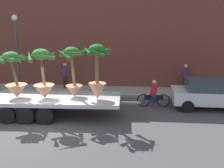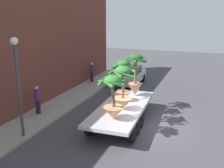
{
  "view_description": "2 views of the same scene",
  "coord_description": "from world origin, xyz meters",
  "px_view_note": "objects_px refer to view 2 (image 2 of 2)",
  "views": [
    {
      "loc": [
        4.16,
        -11.3,
        4.81
      ],
      "look_at": [
        2.9,
        1.61,
        1.66
      ],
      "focal_mm": 43.9,
      "sensor_mm": 36.0,
      "label": 1
    },
    {
      "loc": [
        -12.83,
        -2.99,
        6.03
      ],
      "look_at": [
        1.29,
        2.44,
        1.86
      ],
      "focal_mm": 41.67,
      "sensor_mm": 36.0,
      "label": 2
    }
  ],
  "objects_px": {
    "potted_palm_rear": "(123,89)",
    "potted_palm_middle": "(113,98)",
    "potted_palm_extra": "(123,79)",
    "pedestrian_far_left": "(92,72)",
    "pedestrian_near_gate": "(37,99)",
    "potted_palm_front": "(135,75)",
    "flatbed_trailer": "(121,111)",
    "street_lamp": "(17,75)",
    "cyclist": "(119,86)",
    "parked_car": "(130,75)"
  },
  "relations": [
    {
      "from": "pedestrian_far_left",
      "to": "street_lamp",
      "type": "xyz_separation_m",
      "value": [
        -10.71,
        -1.32,
        2.19
      ]
    },
    {
      "from": "flatbed_trailer",
      "to": "pedestrian_far_left",
      "type": "distance_m",
      "value": 9.05
    },
    {
      "from": "potted_palm_middle",
      "to": "pedestrian_far_left",
      "type": "xyz_separation_m",
      "value": [
        9.07,
        5.44,
        -1.03
      ]
    },
    {
      "from": "potted_palm_middle",
      "to": "parked_car",
      "type": "distance_m",
      "value": 10.22
    },
    {
      "from": "potted_palm_front",
      "to": "pedestrian_near_gate",
      "type": "relative_size",
      "value": 1.55
    },
    {
      "from": "potted_palm_rear",
      "to": "pedestrian_far_left",
      "type": "height_order",
      "value": "potted_palm_rear"
    },
    {
      "from": "flatbed_trailer",
      "to": "potted_palm_extra",
      "type": "distance_m",
      "value": 1.9
    },
    {
      "from": "potted_palm_rear",
      "to": "potted_palm_front",
      "type": "bearing_deg",
      "value": 1.77
    },
    {
      "from": "potted_palm_front",
      "to": "cyclist",
      "type": "relative_size",
      "value": 1.44
    },
    {
      "from": "potted_palm_rear",
      "to": "potted_palm_middle",
      "type": "bearing_deg",
      "value": 179.6
    },
    {
      "from": "potted_palm_front",
      "to": "potted_palm_extra",
      "type": "height_order",
      "value": "potted_palm_front"
    },
    {
      "from": "street_lamp",
      "to": "pedestrian_near_gate",
      "type": "bearing_deg",
      "value": 22.13
    },
    {
      "from": "potted_palm_rear",
      "to": "potted_palm_extra",
      "type": "xyz_separation_m",
      "value": [
        1.37,
        0.44,
        0.15
      ]
    },
    {
      "from": "potted_palm_rear",
      "to": "street_lamp",
      "type": "relative_size",
      "value": 0.5
    },
    {
      "from": "potted_palm_front",
      "to": "pedestrian_near_gate",
      "type": "height_order",
      "value": "potted_palm_front"
    },
    {
      "from": "potted_palm_middle",
      "to": "potted_palm_front",
      "type": "height_order",
      "value": "potted_palm_front"
    },
    {
      "from": "potted_palm_front",
      "to": "pedestrian_near_gate",
      "type": "distance_m",
      "value": 6.09
    },
    {
      "from": "potted_palm_rear",
      "to": "potted_palm_middle",
      "type": "relative_size",
      "value": 1.07
    },
    {
      "from": "potted_palm_extra",
      "to": "pedestrian_near_gate",
      "type": "xyz_separation_m",
      "value": [
        -1.72,
        4.8,
        -1.26
      ]
    },
    {
      "from": "potted_palm_middle",
      "to": "pedestrian_near_gate",
      "type": "bearing_deg",
      "value": 78.21
    },
    {
      "from": "flatbed_trailer",
      "to": "potted_palm_extra",
      "type": "bearing_deg",
      "value": 12.6
    },
    {
      "from": "parked_car",
      "to": "potted_palm_rear",
      "type": "bearing_deg",
      "value": -165.33
    },
    {
      "from": "pedestrian_near_gate",
      "to": "street_lamp",
      "type": "relative_size",
      "value": 0.35
    },
    {
      "from": "pedestrian_far_left",
      "to": "cyclist",
      "type": "bearing_deg",
      "value": -123.83
    },
    {
      "from": "potted_palm_middle",
      "to": "potted_palm_extra",
      "type": "xyz_separation_m",
      "value": [
        2.81,
        0.43,
        0.23
      ]
    },
    {
      "from": "flatbed_trailer",
      "to": "potted_palm_extra",
      "type": "height_order",
      "value": "potted_palm_extra"
    },
    {
      "from": "flatbed_trailer",
      "to": "parked_car",
      "type": "relative_size",
      "value": 1.79
    },
    {
      "from": "cyclist",
      "to": "pedestrian_far_left",
      "type": "bearing_deg",
      "value": 56.17
    },
    {
      "from": "cyclist",
      "to": "parked_car",
      "type": "relative_size",
      "value": 0.44
    },
    {
      "from": "cyclist",
      "to": "pedestrian_near_gate",
      "type": "xyz_separation_m",
      "value": [
        -5.78,
        3.06,
        0.37
      ]
    },
    {
      "from": "potted_palm_middle",
      "to": "cyclist",
      "type": "relative_size",
      "value": 1.23
    },
    {
      "from": "cyclist",
      "to": "street_lamp",
      "type": "distance_m",
      "value": 9.11
    },
    {
      "from": "flatbed_trailer",
      "to": "cyclist",
      "type": "relative_size",
      "value": 4.03
    },
    {
      "from": "potted_palm_front",
      "to": "pedestrian_far_left",
      "type": "xyz_separation_m",
      "value": [
        5.0,
        5.37,
        -1.29
      ]
    },
    {
      "from": "potted_palm_rear",
      "to": "pedestrian_far_left",
      "type": "bearing_deg",
      "value": 35.54
    },
    {
      "from": "potted_palm_middle",
      "to": "pedestrian_far_left",
      "type": "relative_size",
      "value": 1.32
    },
    {
      "from": "cyclist",
      "to": "street_lamp",
      "type": "xyz_separation_m",
      "value": [
        -8.52,
        1.95,
        2.56
      ]
    },
    {
      "from": "potted_palm_extra",
      "to": "pedestrian_far_left",
      "type": "bearing_deg",
      "value": 38.64
    },
    {
      "from": "parked_car",
      "to": "pedestrian_far_left",
      "type": "distance_m",
      "value": 3.34
    },
    {
      "from": "parked_car",
      "to": "potted_palm_front",
      "type": "bearing_deg",
      "value": -159.92
    },
    {
      "from": "potted_palm_rear",
      "to": "street_lamp",
      "type": "distance_m",
      "value": 5.27
    },
    {
      "from": "pedestrian_near_gate",
      "to": "street_lamp",
      "type": "bearing_deg",
      "value": -157.87
    },
    {
      "from": "potted_palm_extra",
      "to": "cyclist",
      "type": "relative_size",
      "value": 1.34
    },
    {
      "from": "pedestrian_near_gate",
      "to": "street_lamp",
      "type": "distance_m",
      "value": 3.68
    },
    {
      "from": "pedestrian_near_gate",
      "to": "potted_palm_extra",
      "type": "bearing_deg",
      "value": -70.3
    },
    {
      "from": "flatbed_trailer",
      "to": "potted_palm_front",
      "type": "xyz_separation_m",
      "value": [
        2.37,
        -0.11,
        1.55
      ]
    },
    {
      "from": "pedestrian_far_left",
      "to": "street_lamp",
      "type": "bearing_deg",
      "value": -172.98
    },
    {
      "from": "flatbed_trailer",
      "to": "potted_palm_front",
      "type": "distance_m",
      "value": 2.84
    },
    {
      "from": "cyclist",
      "to": "pedestrian_far_left",
      "type": "relative_size",
      "value": 1.08
    },
    {
      "from": "flatbed_trailer",
      "to": "street_lamp",
      "type": "bearing_deg",
      "value": 130.37
    }
  ]
}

